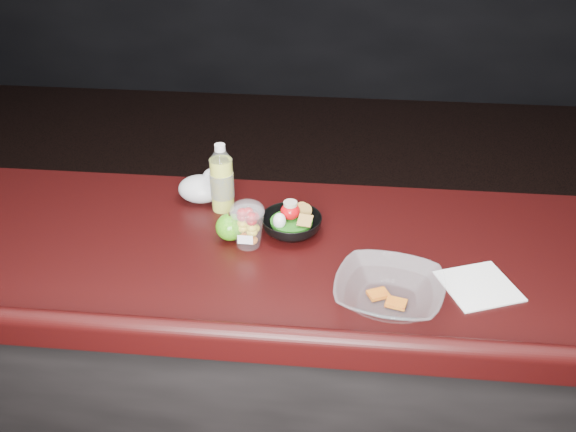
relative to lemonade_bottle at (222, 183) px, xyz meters
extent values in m
cube|color=black|center=(0.14, -0.18, -0.61)|extent=(4.00, 0.65, 0.98)
cube|color=black|center=(0.14, -0.18, -0.10)|extent=(4.06, 0.71, 0.04)
cylinder|color=#DEEA3C|center=(0.00, 0.00, -0.01)|extent=(0.06, 0.06, 0.15)
cylinder|color=white|center=(0.00, 0.00, -0.01)|extent=(0.07, 0.07, 0.15)
cone|color=white|center=(0.00, 0.00, 0.08)|extent=(0.06, 0.06, 0.03)
cylinder|color=white|center=(0.00, 0.00, 0.11)|extent=(0.03, 0.03, 0.02)
cylinder|color=#072D99|center=(0.00, 0.00, -0.01)|extent=(0.07, 0.07, 0.07)
ellipsoid|color=white|center=(0.10, -0.17, 0.02)|extent=(0.09, 0.09, 0.05)
ellipsoid|color=#28810E|center=(0.05, -0.15, -0.05)|extent=(0.08, 0.08, 0.07)
cylinder|color=black|center=(0.05, -0.15, -0.01)|extent=(0.01, 0.01, 0.01)
ellipsoid|color=silver|center=(-0.07, 0.04, -0.05)|extent=(0.13, 0.11, 0.08)
sphere|color=silver|center=(-0.04, 0.06, -0.02)|extent=(0.05, 0.05, 0.05)
imported|color=black|center=(0.20, -0.11, -0.06)|extent=(0.19, 0.19, 0.05)
cylinder|color=#0F470C|center=(0.20, -0.11, -0.05)|extent=(0.11, 0.11, 0.01)
ellipsoid|color=#B7070D|center=(0.20, -0.09, -0.02)|extent=(0.05, 0.05, 0.04)
cylinder|color=beige|center=(0.20, -0.09, 0.00)|extent=(0.04, 0.04, 0.01)
ellipsoid|color=white|center=(0.18, -0.13, -0.03)|extent=(0.03, 0.03, 0.04)
imported|color=silver|center=(0.45, -0.37, -0.05)|extent=(0.29, 0.29, 0.06)
cube|color=#990F0C|center=(0.43, -0.36, -0.07)|extent=(0.06, 0.05, 0.01)
cube|color=#990F0C|center=(0.47, -0.39, -0.07)|extent=(0.05, 0.04, 0.01)
cube|color=white|center=(0.67, -0.29, -0.08)|extent=(0.21, 0.21, 0.00)
camera|label=1|loc=(0.34, -1.53, 0.86)|focal=40.00mm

